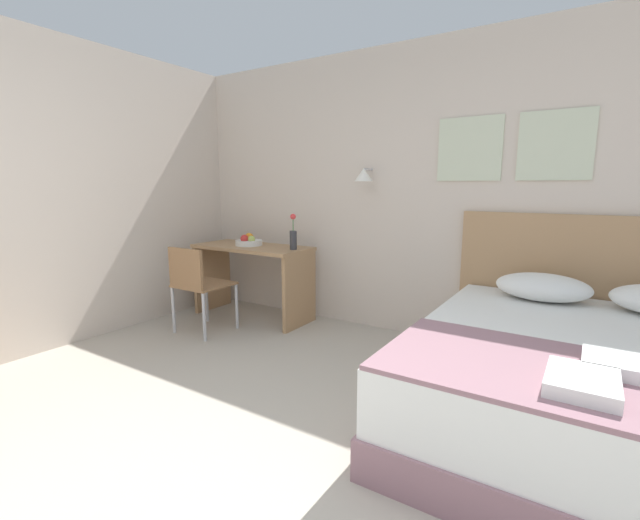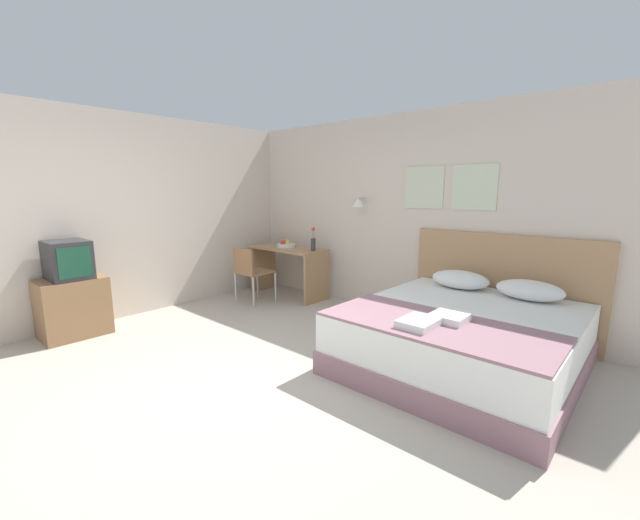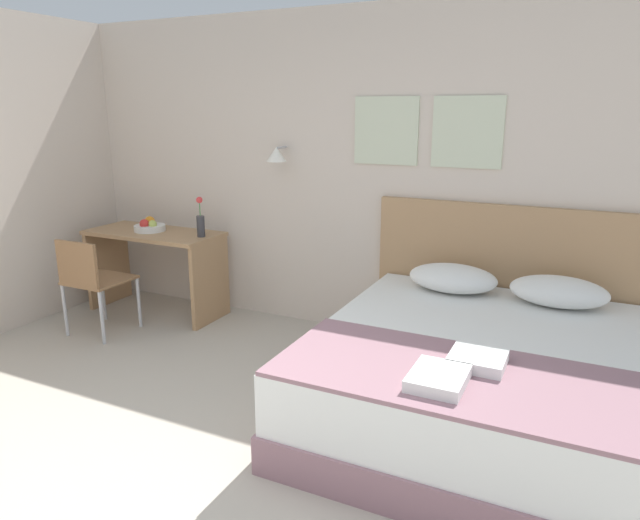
% 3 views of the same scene
% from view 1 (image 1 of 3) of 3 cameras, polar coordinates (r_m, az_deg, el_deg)
% --- Properties ---
extents(wall_back, '(5.96, 0.31, 2.65)m').
position_cam_1_polar(wall_back, '(4.00, 14.29, 8.58)').
color(wall_back, beige).
rests_on(wall_back, ground_plane).
extents(bed, '(1.92, 2.08, 0.57)m').
position_cam_1_polar(bed, '(2.89, 32.76, -14.50)').
color(bed, gray).
rests_on(bed, ground_plane).
extents(headboard, '(2.04, 0.06, 1.19)m').
position_cam_1_polar(headboard, '(3.83, 33.25, -3.93)').
color(headboard, '#A87F56').
rests_on(headboard, ground_plane).
extents(pillow_left, '(0.64, 0.42, 0.20)m').
position_cam_1_polar(pillow_left, '(3.54, 27.55, -3.21)').
color(pillow_left, white).
rests_on(pillow_left, bed).
extents(throw_blanket, '(1.87, 0.83, 0.02)m').
position_cam_1_polar(throw_blanket, '(2.22, 33.43, -13.47)').
color(throw_blanket, gray).
rests_on(throw_blanket, bed).
extents(folded_towel_near_foot, '(0.28, 0.27, 0.06)m').
position_cam_1_polar(folded_towel_near_foot, '(2.35, 34.94, -11.32)').
color(folded_towel_near_foot, white).
rests_on(folded_towel_near_foot, throw_blanket).
extents(folded_towel_mid_bed, '(0.26, 0.33, 0.06)m').
position_cam_1_polar(folded_towel_mid_bed, '(2.07, 31.55, -13.72)').
color(folded_towel_mid_bed, white).
rests_on(folded_towel_mid_bed, throw_blanket).
extents(desk, '(1.26, 0.57, 0.78)m').
position_cam_1_polar(desk, '(4.60, -8.98, -0.96)').
color(desk, '#A87F56').
rests_on(desk, ground_plane).
extents(desk_chair, '(0.46, 0.46, 0.84)m').
position_cam_1_polar(desk_chair, '(4.19, -16.15, -2.75)').
color(desk_chair, '#8E6642').
rests_on(desk_chair, ground_plane).
extents(fruit_bowl, '(0.28, 0.28, 0.13)m').
position_cam_1_polar(fruit_bowl, '(4.59, -9.49, 2.46)').
color(fruit_bowl, silver).
rests_on(fruit_bowl, desk).
extents(flower_vase, '(0.07, 0.07, 0.35)m').
position_cam_1_polar(flower_vase, '(4.23, -3.59, 3.17)').
color(flower_vase, '#333338').
rests_on(flower_vase, desk).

